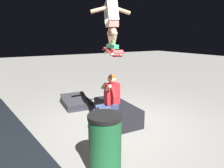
# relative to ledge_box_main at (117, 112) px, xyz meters

# --- Properties ---
(ground_plane) EXTENTS (40.00, 40.00, 0.00)m
(ground_plane) POSITION_rel_ledge_box_main_xyz_m (-0.22, 0.03, -0.22)
(ground_plane) COLOR gray
(ledge_box_main) EXTENTS (1.60, 0.72, 0.45)m
(ledge_box_main) POSITION_rel_ledge_box_main_xyz_m (0.00, 0.00, 0.00)
(ledge_box_main) COLOR black
(ledge_box_main) RESTS_ON ground
(person_sitting_on_ledge) EXTENTS (0.59, 0.76, 1.28)m
(person_sitting_on_ledge) POSITION_rel_ledge_box_main_xyz_m (-0.22, 0.38, 0.48)
(person_sitting_on_ledge) COLOR #2D3856
(person_sitting_on_ledge) RESTS_ON ground
(skateboard) EXTENTS (1.04, 0.44, 0.16)m
(skateboard) POSITION_rel_ledge_box_main_xyz_m (-0.42, 0.39, 1.60)
(skateboard) COLOR #B72D2D
(skater_airborne) EXTENTS (0.64, 0.88, 1.12)m
(skater_airborne) POSITION_rel_ledge_box_main_xyz_m (-0.36, 0.37, 2.28)
(skater_airborne) COLOR #2D9E66
(kicker_ramp) EXTENTS (1.20, 0.91, 0.38)m
(kicker_ramp) POSITION_rel_ledge_box_main_xyz_m (1.62, 0.50, -0.16)
(kicker_ramp) COLOR #28282D
(kicker_ramp) RESTS_ON ground
(trash_bin) EXTENTS (0.53, 0.53, 0.99)m
(trash_bin) POSITION_rel_ledge_box_main_xyz_m (-1.72, 1.28, 0.27)
(trash_bin) COLOR #19512D
(trash_bin) RESTS_ON ground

